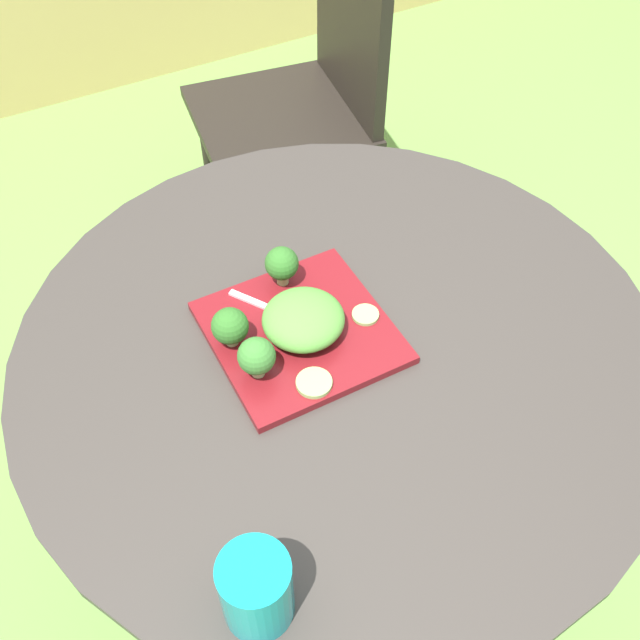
% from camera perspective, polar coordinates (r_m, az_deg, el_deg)
% --- Properties ---
extents(ground_plane, '(12.00, 12.00, 0.00)m').
position_cam_1_polar(ground_plane, '(1.73, 1.04, -16.68)').
color(ground_plane, '#669342').
extents(patio_table, '(0.99, 0.99, 0.72)m').
position_cam_1_polar(patio_table, '(1.30, 1.34, -7.91)').
color(patio_table, '#38332D').
rests_on(patio_table, ground_plane).
extents(patio_chair, '(0.50, 0.50, 0.90)m').
position_cam_1_polar(patio_chair, '(2.03, -0.75, 18.04)').
color(patio_chair, black).
rests_on(patio_chair, ground_plane).
extents(salad_plate, '(0.26, 0.26, 0.01)m').
position_cam_1_polar(salad_plate, '(1.11, -1.55, -0.95)').
color(salad_plate, maroon).
rests_on(salad_plate, patio_table).
extents(drinking_glass, '(0.08, 0.08, 0.11)m').
position_cam_1_polar(drinking_glass, '(0.87, -4.94, -20.26)').
color(drinking_glass, '#0F8C93').
rests_on(drinking_glass, patio_table).
extents(fork, '(0.10, 0.14, 0.00)m').
position_cam_1_polar(fork, '(1.13, -3.04, 0.54)').
color(fork, silver).
rests_on(fork, salad_plate).
extents(lettuce_mound, '(0.12, 0.12, 0.05)m').
position_cam_1_polar(lettuce_mound, '(1.08, -1.30, 0.06)').
color(lettuce_mound, '#519338').
rests_on(lettuce_mound, salad_plate).
extents(broccoli_floret_0, '(0.06, 0.06, 0.06)m').
position_cam_1_polar(broccoli_floret_0, '(1.07, -7.01, -0.50)').
color(broccoli_floret_0, '#99B770').
rests_on(broccoli_floret_0, salad_plate).
extents(broccoli_floret_1, '(0.05, 0.05, 0.07)m').
position_cam_1_polar(broccoli_floret_1, '(1.03, -4.95, -2.84)').
color(broccoli_floret_1, '#99B770').
rests_on(broccoli_floret_1, salad_plate).
extents(broccoli_floret_2, '(0.05, 0.05, 0.07)m').
position_cam_1_polar(broccoli_floret_2, '(1.14, -2.99, 4.36)').
color(broccoli_floret_2, '#99B770').
rests_on(broccoli_floret_2, salad_plate).
extents(cucumber_slice_0, '(0.05, 0.05, 0.01)m').
position_cam_1_polar(cucumber_slice_0, '(1.04, -0.46, -4.89)').
color(cucumber_slice_0, '#8EB766').
rests_on(cucumber_slice_0, salad_plate).
extents(cucumber_slice_1, '(0.04, 0.04, 0.01)m').
position_cam_1_polar(cucumber_slice_1, '(1.12, 3.55, 0.41)').
color(cucumber_slice_1, '#8EB766').
rests_on(cucumber_slice_1, salad_plate).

